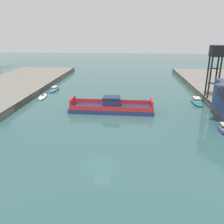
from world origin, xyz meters
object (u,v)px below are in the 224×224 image
chain_ferry (112,107)px  moored_boat_near_left (54,89)px  crane_tower (216,57)px  moored_boat_mid_right (224,129)px  moored_boat_far_left (43,97)px  moored_boat_near_right (197,101)px

chain_ferry → moored_boat_near_left: 30.12m
moored_boat_near_left → crane_tower: size_ratio=0.56×
moored_boat_mid_right → moored_boat_far_left: size_ratio=0.75×
moored_boat_mid_right → chain_ferry: bearing=155.1°
moored_boat_near_left → moored_boat_near_right: (45.66, -11.60, 0.06)m
moored_boat_near_left → moored_boat_far_left: (-0.79, -9.32, -0.20)m
crane_tower → moored_boat_far_left: bearing=178.2°
moored_boat_mid_right → moored_boat_near_right: bearing=90.4°
chain_ferry → moored_boat_mid_right: 26.52m
moored_boat_near_right → crane_tower: (3.83, 0.71, 12.27)m
moored_boat_near_left → crane_tower: bearing=-12.4°
moored_boat_near_right → moored_boat_far_left: moored_boat_near_right is taller
chain_ferry → moored_boat_mid_right: bearing=-24.9°
crane_tower → moored_boat_near_left: bearing=167.6°
moored_boat_near_left → moored_boat_far_left: moored_boat_near_left is taller
chain_ferry → moored_boat_far_left: 25.33m
moored_boat_far_left → crane_tower: crane_tower is taller
chain_ferry → moored_boat_mid_right: chain_ferry is taller
moored_boat_mid_right → moored_boat_far_left: (-46.60, 22.66, -0.32)m
moored_boat_far_left → chain_ferry: bearing=-27.0°
chain_ferry → crane_tower: size_ratio=1.50×
chain_ferry → moored_boat_near_right: size_ratio=2.56×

